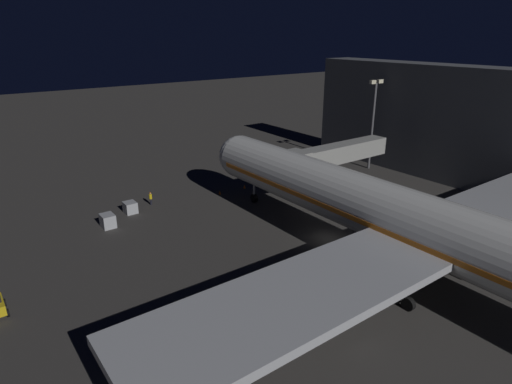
% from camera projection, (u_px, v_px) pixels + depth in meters
% --- Properties ---
extents(ground_plane, '(320.00, 320.00, 0.00)m').
position_uv_depth(ground_plane, '(329.00, 240.00, 49.42)').
color(ground_plane, '#383533').
extents(airliner_at_gate, '(57.26, 65.83, 17.94)m').
position_uv_depth(airliner_at_gate, '(427.00, 230.00, 38.60)').
color(airliner_at_gate, silver).
rests_on(airliner_at_gate, ground_plane).
extents(jet_bridge, '(19.05, 3.40, 7.37)m').
position_uv_depth(jet_bridge, '(329.00, 156.00, 61.31)').
color(jet_bridge, '#9E9E99').
rests_on(jet_bridge, ground_plane).
extents(apron_floodlight_mast, '(2.90, 0.50, 14.99)m').
position_uv_depth(apron_floodlight_mast, '(373.00, 117.00, 72.27)').
color(apron_floodlight_mast, '#59595E').
rests_on(apron_floodlight_mast, ground_plane).
extents(baggage_container_near_belt, '(1.51, 1.88, 1.63)m').
position_uv_depth(baggage_container_near_belt, '(108.00, 221.00, 52.33)').
color(baggage_container_near_belt, '#B7BABF').
rests_on(baggage_container_near_belt, ground_plane).
extents(baggage_container_mid_row, '(1.50, 1.72, 1.48)m').
position_uv_depth(baggage_container_mid_row, '(130.00, 207.00, 56.51)').
color(baggage_container_mid_row, '#B7BABF').
rests_on(baggage_container_mid_row, ground_plane).
extents(ground_crew_near_nose_gear, '(0.40, 0.40, 1.82)m').
position_uv_depth(ground_crew_near_nose_gear, '(151.00, 198.00, 59.05)').
color(ground_crew_near_nose_gear, black).
rests_on(ground_crew_near_nose_gear, ground_plane).
extents(traffic_cone_nose_port, '(0.36, 0.36, 0.55)m').
position_uv_depth(traffic_cone_nose_port, '(244.00, 186.00, 65.58)').
color(traffic_cone_nose_port, orange).
rests_on(traffic_cone_nose_port, ground_plane).
extents(traffic_cone_nose_starboard, '(0.36, 0.36, 0.55)m').
position_uv_depth(traffic_cone_nose_starboard, '(220.00, 192.00, 63.13)').
color(traffic_cone_nose_starboard, orange).
rests_on(traffic_cone_nose_starboard, ground_plane).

